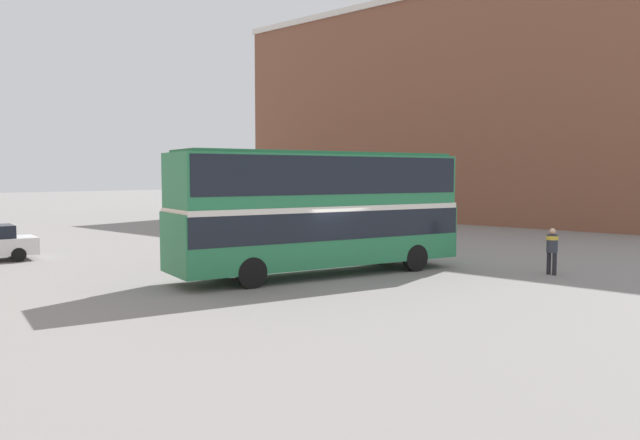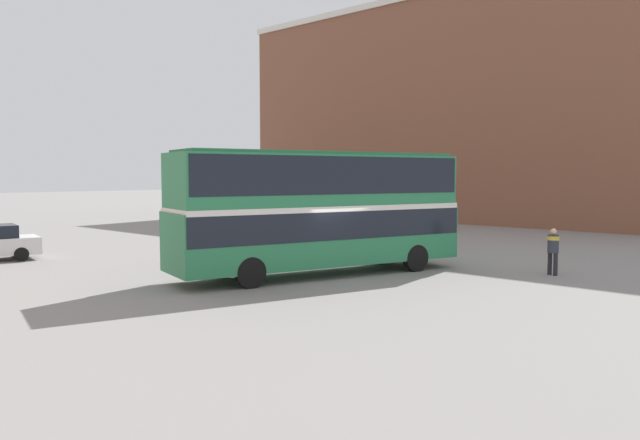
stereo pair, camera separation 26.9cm
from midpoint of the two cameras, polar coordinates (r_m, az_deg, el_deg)
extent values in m
plane|color=gray|center=(22.64, 0.66, -5.19)|extent=(240.00, 240.00, 0.00)
cube|color=brown|center=(53.36, 13.34, 9.38)|extent=(10.05, 39.77, 17.28)
cube|color=silver|center=(54.91, 13.50, 18.65)|extent=(10.35, 40.07, 0.50)
cube|color=#287A4C|center=(22.83, 0.34, -1.46)|extent=(11.40, 5.49, 2.01)
cube|color=#287A4C|center=(22.72, 0.34, 3.52)|extent=(11.22, 5.37, 1.95)
cube|color=black|center=(22.79, 0.34, -0.32)|extent=(11.30, 5.48, 0.99)
cube|color=black|center=(22.72, 0.34, 4.11)|extent=(11.06, 5.35, 1.32)
cube|color=silver|center=(22.75, 0.34, 1.14)|extent=(11.30, 5.48, 0.20)
cube|color=#226841|center=(22.73, 0.34, 6.10)|extent=(10.69, 5.06, 0.10)
cylinder|color=black|center=(25.87, 5.75, -2.89)|extent=(1.07, 0.57, 1.02)
cylinder|color=black|center=(24.07, 9.05, -3.45)|extent=(1.07, 0.57, 1.02)
cylinder|color=black|center=(22.46, -8.52, -3.98)|extent=(1.07, 0.57, 1.02)
cylinder|color=black|center=(20.37, -6.02, -4.80)|extent=(1.07, 0.57, 1.02)
cylinder|color=#232328|center=(24.38, 21.03, -3.81)|extent=(0.16, 0.16, 0.83)
cylinder|color=#232328|center=(24.54, 20.56, -3.74)|extent=(0.16, 0.16, 0.83)
cylinder|color=#2D333D|center=(24.37, 20.84, -2.05)|extent=(0.50, 0.50, 0.66)
cylinder|color=gold|center=(24.35, 20.85, -1.56)|extent=(0.53, 0.53, 0.14)
sphere|color=#D8A884|center=(24.33, 20.87, -1.00)|extent=(0.22, 0.22, 0.22)
cylinder|color=black|center=(29.38, -25.42, -2.85)|extent=(0.63, 0.34, 0.60)
cylinder|color=black|center=(31.07, -25.94, -2.50)|extent=(0.63, 0.34, 0.60)
camera|label=1|loc=(0.13, -89.66, 0.02)|focal=35.00mm
camera|label=2|loc=(0.13, 90.34, -0.02)|focal=35.00mm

